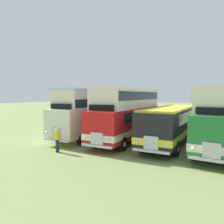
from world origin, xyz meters
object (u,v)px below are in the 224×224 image
(bus_third_in_row, at_px, (172,122))
(bus_second_in_row, at_px, (128,112))
(bus_first_in_row, at_px, (95,112))
(bus_fourth_in_row, at_px, (224,115))
(marshal_person, at_px, (57,140))

(bus_third_in_row, bearing_deg, bus_second_in_row, -176.03)
(bus_first_in_row, height_order, bus_fourth_in_row, bus_first_in_row)
(bus_third_in_row, bearing_deg, bus_fourth_in_row, 5.03)
(bus_fourth_in_row, bearing_deg, bus_third_in_row, -174.97)
(bus_second_in_row, relative_size, bus_third_in_row, 1.03)
(bus_third_in_row, bearing_deg, marshal_person, -134.38)
(bus_first_in_row, relative_size, marshal_person, 6.50)
(bus_fourth_in_row, bearing_deg, marshal_person, -145.97)
(bus_first_in_row, bearing_deg, bus_third_in_row, -0.62)
(bus_first_in_row, distance_m, bus_third_in_row, 7.45)
(bus_first_in_row, distance_m, marshal_person, 6.78)
(marshal_person, bearing_deg, bus_first_in_row, 99.80)
(bus_first_in_row, bearing_deg, bus_fourth_in_row, 1.27)
(bus_fourth_in_row, bearing_deg, bus_second_in_row, -175.50)
(bus_first_in_row, bearing_deg, bus_second_in_row, -5.21)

